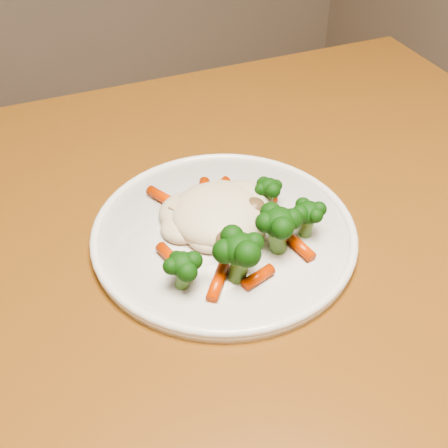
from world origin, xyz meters
name	(u,v)px	position (x,y,z in m)	size (l,w,h in m)	color
dining_table	(150,323)	(0.23, -0.06, 0.65)	(1.18, 0.80, 0.75)	brown
plate	(224,234)	(0.33, -0.06, 0.76)	(0.28, 0.28, 0.01)	white
meal	(234,220)	(0.33, -0.08, 0.78)	(0.19, 0.19, 0.05)	beige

